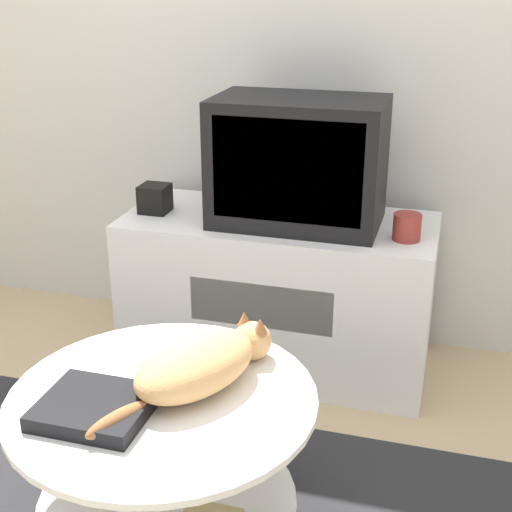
{
  "coord_description": "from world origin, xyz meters",
  "views": [
    {
      "loc": [
        0.68,
        -1.29,
        1.42
      ],
      "look_at": [
        0.14,
        0.57,
        0.63
      ],
      "focal_mm": 50.0,
      "sensor_mm": 36.0,
      "label": 1
    }
  ],
  "objects_px": {
    "cat": "(200,364)",
    "speaker": "(155,199)",
    "tv": "(298,162)",
    "dvd_box": "(95,407)"
  },
  "relations": [
    {
      "from": "tv",
      "to": "dvd_box",
      "type": "height_order",
      "value": "tv"
    },
    {
      "from": "tv",
      "to": "cat",
      "type": "distance_m",
      "value": 0.97
    },
    {
      "from": "dvd_box",
      "to": "cat",
      "type": "relative_size",
      "value": 0.47
    },
    {
      "from": "tv",
      "to": "speaker",
      "type": "height_order",
      "value": "tv"
    },
    {
      "from": "tv",
      "to": "dvd_box",
      "type": "bearing_deg",
      "value": -100.94
    },
    {
      "from": "cat",
      "to": "speaker",
      "type": "bearing_deg",
      "value": 55.93
    },
    {
      "from": "tv",
      "to": "cat",
      "type": "xyz_separation_m",
      "value": [
        -0.02,
        -0.93,
        -0.27
      ]
    },
    {
      "from": "speaker",
      "to": "cat",
      "type": "distance_m",
      "value": 1.04
    },
    {
      "from": "dvd_box",
      "to": "tv",
      "type": "bearing_deg",
      "value": 79.06
    },
    {
      "from": "tv",
      "to": "speaker",
      "type": "bearing_deg",
      "value": -176.55
    }
  ]
}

